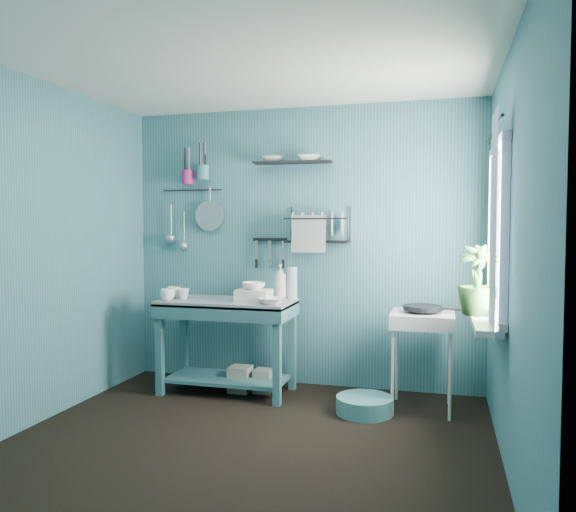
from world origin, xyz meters
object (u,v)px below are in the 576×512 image
(mug_left, at_px, (167,295))
(soap_bottle, at_px, (280,282))
(hotplate_stand, at_px, (422,361))
(utensil_cup_teal, at_px, (203,173))
(work_counter, at_px, (227,346))
(mug_right, at_px, (174,292))
(storage_tin_large, at_px, (240,379))
(floor_basin, at_px, (365,405))
(water_bottle, at_px, (292,283))
(potted_plant, at_px, (478,280))
(wash_tub, at_px, (254,295))
(mug_mid, at_px, (183,294))
(storage_tin_small, at_px, (263,381))
(dish_rack, at_px, (318,224))
(frying_pan, at_px, (423,308))
(utensil_cup_magenta, at_px, (188,177))
(colander, at_px, (210,216))

(mug_left, relative_size, soap_bottle, 0.41)
(hotplate_stand, distance_m, utensil_cup_teal, 2.57)
(work_counter, height_order, mug_right, mug_right)
(mug_left, bearing_deg, storage_tin_large, 19.90)
(soap_bottle, xyz_separation_m, floor_basin, (0.80, -0.44, -0.89))
(water_bottle, distance_m, utensil_cup_teal, 1.34)
(storage_tin_large, relative_size, floor_basin, 0.50)
(potted_plant, bearing_deg, wash_tub, 166.09)
(mug_right, bearing_deg, mug_mid, -26.57)
(mug_left, bearing_deg, storage_tin_small, 17.10)
(mug_right, relative_size, dish_rack, 0.22)
(frying_pan, distance_m, storage_tin_small, 1.51)
(wash_tub, distance_m, water_bottle, 0.37)
(mug_mid, bearing_deg, soap_bottle, 18.00)
(mug_right, relative_size, water_bottle, 0.44)
(mug_left, xyz_separation_m, water_bottle, (1.00, 0.38, 0.09))
(utensil_cup_magenta, bearing_deg, mug_mid, -70.30)
(mug_left, relative_size, floor_basin, 0.28)
(mug_left, distance_m, utensil_cup_teal, 1.21)
(water_bottle, xyz_separation_m, storage_tin_small, (-0.22, -0.14, -0.84))
(colander, bearing_deg, dish_rack, -4.35)
(hotplate_stand, relative_size, frying_pan, 2.55)
(storage_tin_small, bearing_deg, floor_basin, -19.11)
(mug_left, relative_size, frying_pan, 0.41)
(mug_mid, bearing_deg, frying_pan, 1.04)
(mug_left, bearing_deg, mug_right, 97.13)
(colander, bearing_deg, utensil_cup_teal, -148.37)
(soap_bottle, distance_m, storage_tin_large, 0.91)
(mug_mid, relative_size, colander, 0.36)
(soap_bottle, height_order, hotplate_stand, soap_bottle)
(work_counter, bearing_deg, frying_pan, -2.02)
(utensil_cup_magenta, height_order, colander, utensil_cup_magenta)
(mug_right, height_order, hotplate_stand, mug_right)
(frying_pan, distance_m, potted_plant, 0.63)
(wash_tub, distance_m, colander, 0.98)
(storage_tin_small, bearing_deg, hotplate_stand, -4.43)
(frying_pan, height_order, floor_basin, frying_pan)
(work_counter, distance_m, hotplate_stand, 1.64)
(water_bottle, relative_size, hotplate_stand, 0.37)
(hotplate_stand, height_order, colander, colander)
(mug_left, relative_size, colander, 0.44)
(hotplate_stand, height_order, frying_pan, frying_pan)
(utensil_cup_teal, distance_m, storage_tin_small, 1.97)
(wash_tub, height_order, hotplate_stand, wash_tub)
(frying_pan, height_order, storage_tin_large, frying_pan)
(wash_tub, relative_size, hotplate_stand, 0.37)
(utensil_cup_teal, distance_m, floor_basin, 2.53)
(hotplate_stand, bearing_deg, potted_plant, -49.73)
(storage_tin_large, relative_size, storage_tin_small, 1.10)
(hotplate_stand, bearing_deg, utensil_cup_magenta, 169.10)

